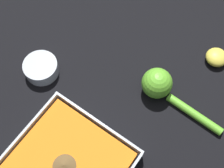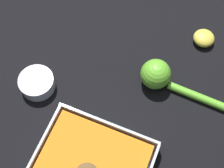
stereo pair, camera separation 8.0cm
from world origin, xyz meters
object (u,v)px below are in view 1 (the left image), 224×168
Objects in this scene: spice_bowl at (41,68)px; lemon_half at (217,57)px; square_dish at (66,168)px; lemon_squeezer at (161,87)px.

spice_bowl is 0.48m from lemon_half.
square_dish is 4.38× the size of lemon_half.
lemon_half is (-0.15, -0.47, -0.00)m from square_dish.
square_dish is 1.10× the size of lemon_squeezer.
lemon_half is (-0.07, -0.17, -0.02)m from lemon_squeezer.
lemon_squeezer is at bearing -156.04° from spice_bowl.
square_dish is at bearing 72.64° from lemon_half.
lemon_half is at bearing -107.36° from square_dish.
square_dish is at bearing 78.46° from lemon_squeezer.
lemon_squeezer is 0.19m from lemon_half.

